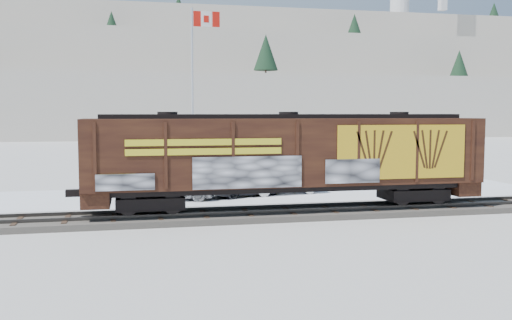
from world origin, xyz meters
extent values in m
plane|color=white|center=(0.00, 0.00, 0.00)|extent=(500.00, 500.00, 0.00)
cube|color=#59544C|center=(0.00, 0.00, 0.14)|extent=(50.00, 3.40, 0.28)
cube|color=#33302D|center=(0.00, -0.72, 0.35)|extent=(50.00, 0.10, 0.15)
cube|color=#33302D|center=(0.00, 0.72, 0.35)|extent=(50.00, 0.10, 0.15)
cube|color=white|center=(0.00, 7.50, 0.01)|extent=(40.00, 8.00, 0.03)
cube|color=white|center=(0.00, 95.00, 6.00)|extent=(360.00, 40.00, 12.00)
cube|color=white|center=(0.00, 125.00, 12.00)|extent=(360.00, 40.00, 24.00)
cube|color=white|center=(0.00, 160.00, 17.50)|extent=(360.00, 50.00, 35.00)
cone|color=black|center=(22.00, 90.00, 17.31)|extent=(5.04, 5.04, 7.38)
cone|color=black|center=(70.00, 96.00, 16.43)|extent=(4.20, 4.20, 6.15)
cone|color=black|center=(-10.00, 128.00, 28.13)|extent=(3.92, 3.92, 5.74)
cone|color=black|center=(55.00, 124.00, 28.72)|extent=(4.48, 4.48, 6.56)
cone|color=black|center=(10.00, 162.00, 39.43)|extent=(4.20, 4.20, 6.15)
cone|color=black|center=(120.00, 156.00, 40.02)|extent=(4.76, 4.76, 6.97)
cube|color=tan|center=(-32.00, 162.00, 39.00)|extent=(15.00, 12.00, 8.00)
cube|color=black|center=(-4.41, 0.00, 0.88)|extent=(3.00, 2.00, 0.90)
cube|color=black|center=(8.45, 0.00, 0.88)|extent=(3.00, 2.00, 0.90)
cylinder|color=black|center=(-5.36, -0.78, 0.88)|extent=(0.90, 0.12, 0.90)
cube|color=black|center=(2.02, 0.00, 1.41)|extent=(18.70, 2.40, 0.25)
cube|color=#3D1F10|center=(2.02, 0.00, 3.07)|extent=(18.70, 3.00, 3.08)
cube|color=black|center=(2.02, 0.00, 4.71)|extent=(17.20, 0.90, 0.20)
cube|color=gold|center=(7.07, -1.54, 3.07)|extent=(6.36, 0.03, 2.50)
cube|color=gold|center=(-2.09, -1.54, 3.42)|extent=(6.73, 0.02, 0.70)
cube|color=silver|center=(-0.22, -1.55, 2.28)|extent=(4.86, 0.03, 1.40)
cylinder|color=silver|center=(-1.22, 12.07, 0.10)|extent=(0.90, 0.90, 0.20)
cylinder|color=silver|center=(-1.22, 12.07, 5.86)|extent=(0.14, 0.14, 11.72)
cube|color=red|center=(-0.87, 12.07, 11.02)|extent=(0.50, 0.07, 1.00)
cube|color=white|center=(-0.27, 12.07, 11.02)|extent=(0.70, 0.09, 1.00)
cube|color=red|center=(0.38, 12.07, 11.02)|extent=(0.50, 0.07, 1.00)
imported|color=#A6A8AD|center=(-3.10, 6.10, 0.89)|extent=(5.31, 2.92, 1.71)
imported|color=silver|center=(3.57, 6.98, 0.86)|extent=(5.30, 2.69, 1.67)
imported|color=#212329|center=(1.20, 6.70, 0.71)|extent=(5.04, 3.56, 1.35)
camera|label=1|loc=(-5.12, -25.80, 4.89)|focal=40.00mm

